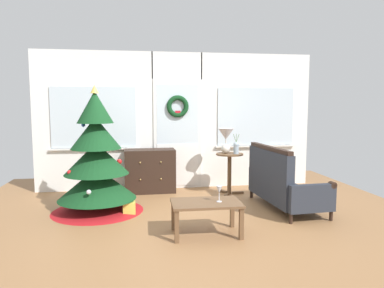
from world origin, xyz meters
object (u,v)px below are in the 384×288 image
Objects in this scene: table_lamp at (226,137)px; side_table at (229,165)px; dresser_cabinet at (150,171)px; coffee_table at (206,207)px; christmas_tree at (97,165)px; wine_glass at (219,190)px; settee_sofa at (281,184)px; gift_box at (129,208)px; flower_vase at (236,147)px.

side_table is at bearing -33.69° from table_lamp.
dresser_cabinet is 2.36m from coffee_table.
christmas_tree reaches higher than side_table.
table_lamp reaches higher than side_table.
christmas_tree is 1.39m from dresser_cabinet.
side_table is 2.07m from coffee_table.
dresser_cabinet is at bearing 108.08° from wine_glass.
side_table is at bearing 119.42° from settee_sofa.
dresser_cabinet is 1.38m from gift_box.
table_lamp is 1.26× the size of flower_vase.
settee_sofa is 1.63m from coffee_table.
flower_vase is at bearing 64.46° from coffee_table.
side_table is (-0.55, 0.98, 0.14)m from settee_sofa.
settee_sofa reaches higher than side_table.
side_table reaches higher than wine_glass.
flower_vase is at bearing -32.01° from table_lamp.
table_lamp is 2.26× the size of wine_glass.
gift_box is at bearing -151.85° from side_table.
christmas_tree reaches higher than dresser_cabinet.
christmas_tree is at bearing 142.19° from wine_glass.
table_lamp is (-0.61, 1.02, 0.64)m from settee_sofa.
settee_sofa is at bearing -59.01° from table_lamp.
wine_glass is at bearing -111.31° from flower_vase.
dresser_cabinet is 2.60× the size of flower_vase.
wine_glass is (0.75, -2.31, 0.16)m from dresser_cabinet.
flower_vase is at bearing 25.32° from gift_box.
gift_box is (-0.35, -1.30, -0.30)m from dresser_cabinet.
flower_vase is 2.11m from coffee_table.
wine_glass is at bearing -141.12° from settee_sofa.
christmas_tree is at bearing 139.70° from coffee_table.
dresser_cabinet is 1.44m from side_table.
christmas_tree is 4.23× the size of table_lamp.
coffee_table is at bearing 173.11° from wine_glass.
table_lamp is at bearing 146.31° from side_table.
wine_glass is at bearing -37.81° from christmas_tree.
dresser_cabinet is 1.50m from table_lamp.
christmas_tree is 2.05× the size of dresser_cabinet.
dresser_cabinet reaches higher than coffee_table.
christmas_tree is 1.88m from coffee_table.
dresser_cabinet reaches higher than side_table.
side_table is 3.73× the size of wine_glass.
christmas_tree reaches higher than settee_sofa.
side_table is 0.35m from flower_vase.
christmas_tree is 1.99m from wine_glass.
christmas_tree is 2.39m from flower_vase.
side_table reaches higher than coffee_table.
wine_glass reaches higher than gift_box.
gift_box is (-1.10, 1.00, -0.46)m from wine_glass.
flower_vase is 1.79× the size of wine_glass.
flower_vase is 2.03m from wine_glass.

